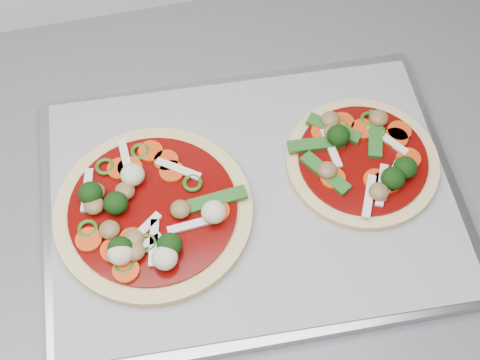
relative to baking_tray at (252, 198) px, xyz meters
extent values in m
cube|color=#9A9A9F|center=(0.00, 0.00, 0.00)|extent=(0.43, 0.33, 0.01)
cube|color=#A3A3A8|center=(0.00, 0.00, 0.01)|extent=(0.41, 0.31, 0.00)
cylinder|color=#ECD086|center=(-0.10, 0.00, 0.01)|extent=(0.20, 0.20, 0.01)
cylinder|color=#650B07|center=(-0.10, 0.00, 0.02)|extent=(0.17, 0.17, 0.00)
ellipsoid|color=brown|center=(-0.14, -0.02, 0.03)|extent=(0.03, 0.03, 0.01)
torus|color=#265010|center=(-0.06, 0.02, 0.03)|extent=(0.03, 0.03, 0.00)
cube|color=#285C1E|center=(-0.04, -0.01, 0.03)|extent=(0.06, 0.02, 0.00)
cylinder|color=#DD4B18|center=(-0.11, 0.05, 0.02)|extent=(0.03, 0.03, 0.00)
ellipsoid|color=beige|center=(-0.10, -0.06, 0.03)|extent=(0.03, 0.03, 0.02)
cylinder|color=#DD4B18|center=(-0.14, -0.04, 0.02)|extent=(0.04, 0.04, 0.00)
cube|color=silver|center=(-0.10, -0.04, 0.03)|extent=(0.02, 0.05, 0.00)
cylinder|color=#DD4B18|center=(-0.07, 0.03, 0.02)|extent=(0.03, 0.03, 0.00)
ellipsoid|color=beige|center=(-0.13, -0.05, 0.03)|extent=(0.03, 0.03, 0.02)
cylinder|color=#DD4B18|center=(-0.13, -0.06, 0.02)|extent=(0.04, 0.04, 0.00)
torus|color=#265010|center=(-0.16, -0.01, 0.03)|extent=(0.03, 0.03, 0.00)
torus|color=#265010|center=(-0.14, 0.05, 0.03)|extent=(0.03, 0.03, 0.00)
torus|color=#265010|center=(-0.10, 0.06, 0.03)|extent=(0.03, 0.03, 0.00)
cylinder|color=#DD4B18|center=(-0.12, 0.05, 0.02)|extent=(0.03, 0.03, 0.00)
cube|color=silver|center=(-0.11, -0.03, 0.03)|extent=(0.04, 0.04, 0.00)
cube|color=silver|center=(-0.12, -0.04, 0.03)|extent=(0.05, 0.02, 0.00)
cube|color=silver|center=(-0.12, 0.06, 0.03)|extent=(0.01, 0.05, 0.00)
cube|color=silver|center=(-0.16, 0.03, 0.03)|extent=(0.02, 0.05, 0.00)
cube|color=silver|center=(-0.07, 0.03, 0.03)|extent=(0.04, 0.04, 0.00)
torus|color=#265010|center=(-0.13, -0.06, 0.03)|extent=(0.03, 0.03, 0.00)
cube|color=silver|center=(-0.07, -0.03, 0.03)|extent=(0.05, 0.01, 0.00)
ellipsoid|color=black|center=(-0.13, -0.04, 0.03)|extent=(0.03, 0.03, 0.02)
ellipsoid|color=brown|center=(-0.15, 0.02, 0.03)|extent=(0.02, 0.02, 0.01)
ellipsoid|color=brown|center=(-0.07, -0.01, 0.03)|extent=(0.02, 0.02, 0.01)
torus|color=#265010|center=(-0.11, -0.04, 0.03)|extent=(0.03, 0.03, 0.00)
ellipsoid|color=black|center=(-0.13, 0.01, 0.03)|extent=(0.03, 0.03, 0.02)
cylinder|color=#DD4B18|center=(-0.04, -0.02, 0.02)|extent=(0.03, 0.03, 0.00)
cylinder|color=#DD4B18|center=(-0.16, -0.02, 0.02)|extent=(0.03, 0.03, 0.00)
ellipsoid|color=beige|center=(-0.04, -0.02, 0.03)|extent=(0.03, 0.03, 0.02)
ellipsoid|color=brown|center=(-0.12, 0.02, 0.03)|extent=(0.02, 0.02, 0.01)
cylinder|color=#DD4B18|center=(-0.09, 0.06, 0.02)|extent=(0.03, 0.03, 0.00)
ellipsoid|color=brown|center=(-0.15, 0.01, 0.03)|extent=(0.02, 0.02, 0.01)
cylinder|color=#DD4B18|center=(-0.08, 0.05, 0.02)|extent=(0.03, 0.03, 0.00)
ellipsoid|color=brown|center=(-0.12, -0.03, 0.03)|extent=(0.03, 0.03, 0.01)
ellipsoid|color=brown|center=(-0.12, -0.05, 0.03)|extent=(0.02, 0.02, 0.01)
ellipsoid|color=beige|center=(-0.11, 0.03, 0.03)|extent=(0.03, 0.03, 0.02)
ellipsoid|color=black|center=(-0.15, 0.02, 0.03)|extent=(0.03, 0.03, 0.02)
cylinder|color=#DD4B18|center=(-0.12, -0.03, 0.02)|extent=(0.03, 0.03, 0.00)
ellipsoid|color=black|center=(-0.09, -0.05, 0.03)|extent=(0.03, 0.03, 0.02)
cylinder|color=#ECD086|center=(0.12, 0.01, 0.01)|extent=(0.18, 0.18, 0.01)
cylinder|color=#650B07|center=(0.12, 0.01, 0.02)|extent=(0.15, 0.15, 0.00)
cylinder|color=#DD4B18|center=(0.11, 0.05, 0.02)|extent=(0.03, 0.03, 0.00)
torus|color=#265010|center=(0.11, 0.05, 0.02)|extent=(0.03, 0.03, 0.00)
cube|color=silver|center=(0.14, -0.02, 0.02)|extent=(0.04, 0.04, 0.00)
cube|color=silver|center=(0.13, -0.03, 0.02)|extent=(0.03, 0.05, 0.00)
ellipsoid|color=brown|center=(0.15, 0.05, 0.03)|extent=(0.02, 0.02, 0.01)
ellipsoid|color=brown|center=(0.10, 0.04, 0.03)|extent=(0.02, 0.02, 0.01)
cube|color=#285C1E|center=(0.14, 0.03, 0.02)|extent=(0.03, 0.06, 0.00)
ellipsoid|color=black|center=(0.14, -0.03, 0.03)|extent=(0.02, 0.02, 0.02)
cylinder|color=#DD4B18|center=(0.13, -0.02, 0.02)|extent=(0.03, 0.03, 0.00)
cube|color=#285C1E|center=(0.08, 0.03, 0.02)|extent=(0.06, 0.02, 0.00)
cylinder|color=#DD4B18|center=(0.08, -0.01, 0.02)|extent=(0.03, 0.03, 0.00)
cylinder|color=#DD4B18|center=(0.16, 0.00, 0.02)|extent=(0.03, 0.03, 0.00)
ellipsoid|color=black|center=(0.10, 0.03, 0.03)|extent=(0.03, 0.03, 0.02)
cylinder|color=#DD4B18|center=(0.16, 0.03, 0.02)|extent=(0.03, 0.03, 0.00)
cube|color=silver|center=(0.09, 0.03, 0.02)|extent=(0.01, 0.05, 0.00)
ellipsoid|color=brown|center=(0.08, 0.00, 0.03)|extent=(0.02, 0.02, 0.01)
cube|color=#285C1E|center=(0.07, 0.00, 0.02)|extent=(0.04, 0.06, 0.00)
torus|color=#265010|center=(0.14, 0.04, 0.02)|extent=(0.03, 0.03, 0.00)
cylinder|color=#DD4B18|center=(0.13, -0.02, 0.02)|extent=(0.04, 0.04, 0.00)
cylinder|color=#DD4B18|center=(0.12, -0.02, 0.02)|extent=(0.04, 0.04, 0.00)
cylinder|color=#DD4B18|center=(0.13, 0.04, 0.02)|extent=(0.03, 0.03, 0.00)
ellipsoid|color=brown|center=(0.10, 0.06, 0.03)|extent=(0.03, 0.03, 0.01)
torus|color=#265010|center=(0.14, 0.05, 0.02)|extent=(0.03, 0.03, 0.00)
cube|color=#285C1E|center=(0.10, 0.05, 0.02)|extent=(0.05, 0.05, 0.00)
cube|color=silver|center=(0.11, -0.04, 0.02)|extent=(0.03, 0.05, 0.00)
ellipsoid|color=black|center=(0.15, -0.02, 0.03)|extent=(0.03, 0.03, 0.02)
cube|color=silver|center=(0.15, 0.02, 0.02)|extent=(0.03, 0.04, 0.00)
cylinder|color=#DD4B18|center=(0.09, 0.05, 0.02)|extent=(0.04, 0.04, 0.00)
ellipsoid|color=brown|center=(0.12, -0.04, 0.03)|extent=(0.02, 0.02, 0.01)
cylinder|color=#DD4B18|center=(0.16, 0.02, 0.02)|extent=(0.03, 0.03, 0.00)
camera|label=1|loc=(-0.09, -0.32, 0.59)|focal=50.00mm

